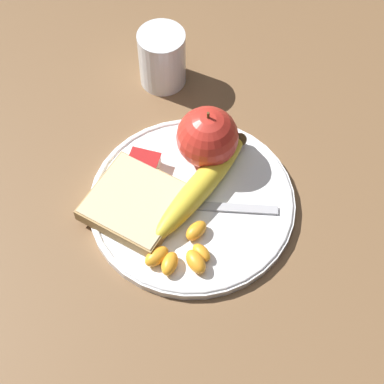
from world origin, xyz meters
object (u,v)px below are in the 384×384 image
at_px(banana, 202,185).
at_px(fork, 190,206).
at_px(plate, 192,202).
at_px(apple, 210,138).
at_px(bread_slice, 136,203).
at_px(juice_glass, 162,59).
at_px(jam_packet, 144,164).

height_order(banana, fork, banana).
xyz_separation_m(plate, apple, (-0.00, -0.07, 0.05)).
bearing_deg(banana, bread_slice, 32.18).
relative_size(juice_glass, apple, 0.97).
relative_size(plate, apple, 2.96).
relative_size(banana, fork, 1.02).
bearing_deg(bread_slice, banana, -147.82).
distance_m(banana, bread_slice, 0.09).
relative_size(plate, fork, 1.41).
xyz_separation_m(apple, jam_packet, (0.08, 0.04, -0.03)).
relative_size(juice_glass, banana, 0.45).
height_order(plate, juice_glass, juice_glass).
relative_size(fork, jam_packet, 4.70).
bearing_deg(jam_packet, apple, -150.84).
distance_m(juice_glass, fork, 0.24).
height_order(fork, jam_packet, jam_packet).
xyz_separation_m(banana, bread_slice, (0.07, 0.05, -0.01)).
xyz_separation_m(juice_glass, fork, (-0.10, 0.21, -0.03)).
relative_size(juice_glass, fork, 0.46).
distance_m(juice_glass, bread_slice, 0.24).
distance_m(banana, jam_packet, 0.09).
bearing_deg(bread_slice, fork, -163.66).
relative_size(apple, fork, 0.48).
relative_size(juice_glass, bread_slice, 0.65).
bearing_deg(apple, plate, 87.54).
distance_m(apple, banana, 0.06).
bearing_deg(jam_packet, juice_glass, -81.30).
bearing_deg(jam_packet, plate, 158.05).
xyz_separation_m(banana, fork, (0.01, 0.03, -0.01)).
xyz_separation_m(apple, fork, (0.00, 0.09, -0.04)).
distance_m(bread_slice, fork, 0.07).
bearing_deg(fork, bread_slice, 4.48).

